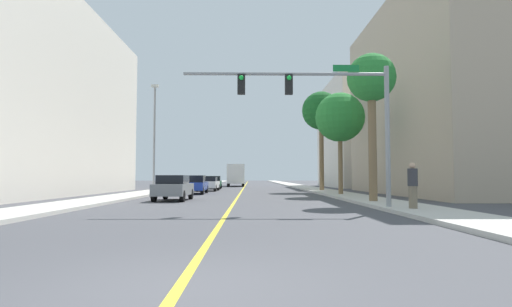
% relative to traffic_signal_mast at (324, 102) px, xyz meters
% --- Properties ---
extents(ground, '(192.00, 192.00, 0.00)m').
position_rel_traffic_signal_mast_xyz_m(ground, '(-3.96, 30.32, -4.49)').
color(ground, '#47474C').
extents(sidewalk_left, '(2.65, 168.00, 0.15)m').
position_rel_traffic_signal_mast_xyz_m(sidewalk_left, '(-11.48, 30.32, -4.41)').
color(sidewalk_left, beige).
rests_on(sidewalk_left, ground).
extents(sidewalk_right, '(2.65, 168.00, 0.15)m').
position_rel_traffic_signal_mast_xyz_m(sidewalk_right, '(3.56, 30.32, -4.41)').
color(sidewalk_right, beige).
rests_on(sidewalk_right, ground).
extents(lane_marking_center, '(0.16, 144.00, 0.01)m').
position_rel_traffic_signal_mast_xyz_m(lane_marking_center, '(-3.96, 30.32, -4.48)').
color(lane_marking_center, yellow).
rests_on(lane_marking_center, ground).
extents(building_left_near, '(11.32, 25.38, 14.40)m').
position_rel_traffic_signal_mast_xyz_m(building_left_near, '(-21.05, 13.98, 2.71)').
color(building_left_near, silver).
rests_on(building_left_near, ground).
extents(building_right_near, '(14.24, 21.33, 15.14)m').
position_rel_traffic_signal_mast_xyz_m(building_right_near, '(14.59, 14.82, 3.08)').
color(building_right_near, tan).
rests_on(building_right_near, ground).
extents(building_right_far, '(15.06, 17.82, 14.11)m').
position_rel_traffic_signal_mast_xyz_m(building_right_far, '(15.00, 38.01, 2.57)').
color(building_right_far, silver).
rests_on(building_right_far, ground).
extents(traffic_signal_mast, '(8.61, 0.36, 5.92)m').
position_rel_traffic_signal_mast_xyz_m(traffic_signal_mast, '(0.00, 0.00, 0.00)').
color(traffic_signal_mast, gray).
rests_on(traffic_signal_mast, sidewalk_right).
extents(street_lamp, '(0.56, 0.28, 8.50)m').
position_rel_traffic_signal_mast_xyz_m(street_lamp, '(-10.65, 15.01, 0.34)').
color(street_lamp, gray).
rests_on(street_lamp, sidewalk_left).
extents(palm_near, '(2.49, 2.49, 7.59)m').
position_rel_traffic_signal_mast_xyz_m(palm_near, '(3.16, 3.87, 1.80)').
color(palm_near, brown).
rests_on(palm_near, sidewalk_right).
extents(palm_mid, '(3.55, 3.55, 7.30)m').
position_rel_traffic_signal_mast_xyz_m(palm_mid, '(3.37, 12.28, 1.15)').
color(palm_mid, brown).
rests_on(palm_mid, sidewalk_right).
extents(palm_far, '(3.57, 3.57, 9.18)m').
position_rel_traffic_signal_mast_xyz_m(palm_far, '(3.50, 20.70, 2.95)').
color(palm_far, brown).
rests_on(palm_far, sidewalk_right).
extents(car_white, '(1.99, 3.90, 1.35)m').
position_rel_traffic_signal_mast_xyz_m(car_white, '(-7.19, 22.50, -3.78)').
color(car_white, white).
rests_on(car_white, ground).
extents(car_gray, '(1.83, 3.92, 1.46)m').
position_rel_traffic_signal_mast_xyz_m(car_gray, '(-7.55, 6.87, -3.72)').
color(car_gray, slate).
rests_on(car_gray, ground).
extents(car_green, '(2.01, 4.48, 1.46)m').
position_rel_traffic_signal_mast_xyz_m(car_green, '(-7.36, 29.69, -3.73)').
color(car_green, '#196638').
rests_on(car_green, ground).
extents(car_blue, '(1.93, 4.60, 1.48)m').
position_rel_traffic_signal_mast_xyz_m(car_blue, '(-7.64, 16.09, -3.72)').
color(car_blue, '#1E389E').
rests_on(car_blue, ground).
extents(delivery_truck, '(2.67, 8.53, 3.11)m').
position_rel_traffic_signal_mast_xyz_m(delivery_truck, '(-5.25, 41.81, -2.83)').
color(delivery_truck, '#194799').
rests_on(delivery_truck, ground).
extents(pedestrian, '(0.38, 0.38, 1.78)m').
position_rel_traffic_signal_mast_xyz_m(pedestrian, '(3.23, -1.01, -3.44)').
color(pedestrian, '#726651').
rests_on(pedestrian, sidewalk_right).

